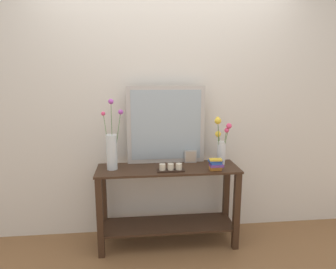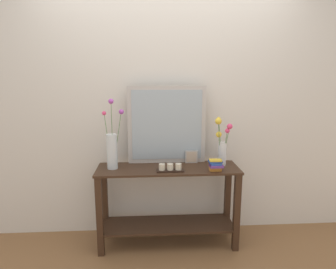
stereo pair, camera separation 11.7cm
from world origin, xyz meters
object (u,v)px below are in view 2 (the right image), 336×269
picture_frame_small (191,157)px  vase_right (222,145)px  console_table (168,198)px  book_stack (216,165)px  candle_tray (170,168)px  mirror_leaning (167,125)px  tall_vase_left (112,148)px

picture_frame_small → vase_right: bearing=-19.1°
console_table → book_stack: bearing=-15.8°
console_table → vase_right: vase_right is taller
console_table → candle_tray: candle_tray is taller
mirror_leaning → vase_right: mirror_leaning is taller
console_table → tall_vase_left: (-0.51, 0.01, 0.49)m
console_table → mirror_leaning: bearing=89.2°
picture_frame_small → console_table: bearing=-150.6°
picture_frame_small → book_stack: picture_frame_small is taller
mirror_leaning → picture_frame_small: size_ratio=6.04×
tall_vase_left → mirror_leaning: bearing=17.1°
console_table → picture_frame_small: bearing=29.4°
tall_vase_left → picture_frame_small: size_ratio=5.20×
vase_right → mirror_leaning: bearing=165.7°
mirror_leaning → picture_frame_small: mirror_leaning is taller
picture_frame_small → book_stack: (0.18, -0.25, -0.01)m
console_table → mirror_leaning: mirror_leaning is taller
console_table → vase_right: 0.71m
vase_right → picture_frame_small: (-0.27, 0.09, -0.14)m
vase_right → picture_frame_small: bearing=160.9°
tall_vase_left → vase_right: 1.02m
console_table → picture_frame_small: size_ratio=10.60×
tall_vase_left → console_table: bearing=-1.4°
book_stack → candle_tray: bearing=177.5°
candle_tray → tall_vase_left: bearing=167.7°
candle_tray → book_stack: 0.41m
vase_right → book_stack: (-0.09, -0.16, -0.14)m
candle_tray → mirror_leaning: bearing=92.3°
mirror_leaning → candle_tray: 0.44m
console_table → mirror_leaning: size_ratio=1.76×
mirror_leaning → book_stack: size_ratio=5.75×
tall_vase_left → candle_tray: size_ratio=2.64×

